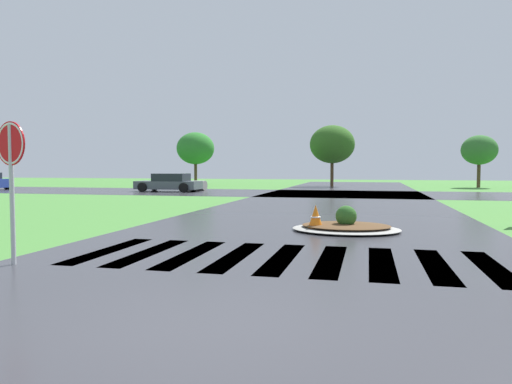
% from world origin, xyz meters
% --- Properties ---
extents(ground_plane, '(120.00, 120.00, 0.10)m').
position_xyz_m(ground_plane, '(0.00, 0.00, -0.05)').
color(ground_plane, '#478438').
extents(asphalt_roadway, '(9.88, 80.00, 0.01)m').
position_xyz_m(asphalt_roadway, '(0.00, 10.00, 0.00)').
color(asphalt_roadway, '#35353A').
rests_on(asphalt_roadway, ground).
extents(asphalt_cross_road, '(90.00, 8.89, 0.01)m').
position_xyz_m(asphalt_cross_road, '(0.00, 25.83, 0.00)').
color(asphalt_cross_road, '#35353A').
rests_on(asphalt_cross_road, ground).
extents(crosswalk_stripes, '(7.65, 3.12, 0.01)m').
position_xyz_m(crosswalk_stripes, '(0.00, 4.04, 0.00)').
color(crosswalk_stripes, white).
rests_on(crosswalk_stripes, ground).
extents(stop_sign, '(0.74, 0.24, 2.49)m').
position_xyz_m(stop_sign, '(-4.45, 2.38, 1.85)').
color(stop_sign, '#B2B5BA').
rests_on(stop_sign, ground).
extents(median_island, '(2.85, 2.33, 0.68)m').
position_xyz_m(median_island, '(0.99, 8.15, 0.13)').
color(median_island, '#9E9B93').
rests_on(median_island, ground).
extents(car_blue_compact, '(4.45, 2.10, 1.25)m').
position_xyz_m(car_blue_compact, '(-11.94, 26.05, 0.59)').
color(car_blue_compact, '#4C545B').
rests_on(car_blue_compact, ground).
extents(drainage_pipe_stack, '(1.81, 1.02, 0.72)m').
position_xyz_m(drainage_pipe_stack, '(-10.78, 27.98, 0.36)').
color(drainage_pipe_stack, '#9E9B93').
rests_on(drainage_pipe_stack, ground).
extents(traffic_cone, '(0.45, 0.45, 0.71)m').
position_xyz_m(traffic_cone, '(0.21, 7.85, 0.35)').
color(traffic_cone, orange).
rests_on(traffic_cone, ground).
extents(background_treeline, '(42.29, 4.24, 5.34)m').
position_xyz_m(background_treeline, '(1.93, 37.60, 3.46)').
color(background_treeline, '#4C3823').
rests_on(background_treeline, ground).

